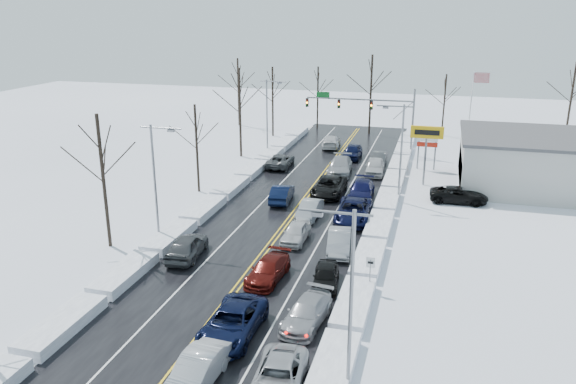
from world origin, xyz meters
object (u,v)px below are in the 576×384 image
(dealership_building, at_px, (568,164))
(flagpole, at_px, (472,106))
(traffic_signal_mast, at_px, (371,108))
(tires_plus_sign, at_px, (427,136))
(oncoming_car_0, at_px, (282,201))

(dealership_building, bearing_deg, flagpole, 126.27)
(traffic_signal_mast, xyz_separation_m, flagpole, (11.72, 2.01, 0.45))
(traffic_signal_mast, relative_size, tires_plus_sign, 2.21)
(flagpole, bearing_deg, traffic_signal_mast, -170.27)
(traffic_signal_mast, height_order, oncoming_car_0, traffic_signal_mast)
(tires_plus_sign, height_order, flagpole, flagpole)
(oncoming_car_0, bearing_deg, tires_plus_sign, -150.20)
(traffic_signal_mast, distance_m, dealership_building, 23.01)
(flagpole, xyz_separation_m, dealership_building, (8.80, -12.00, -3.27))
(tires_plus_sign, relative_size, oncoming_car_0, 1.27)
(tires_plus_sign, distance_m, oncoming_car_0, 15.95)
(traffic_signal_mast, bearing_deg, flagpole, 9.73)
(dealership_building, bearing_deg, oncoming_car_0, -157.44)
(traffic_signal_mast, height_order, tires_plus_sign, traffic_signal_mast)
(traffic_signal_mast, bearing_deg, tires_plus_sign, -59.54)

